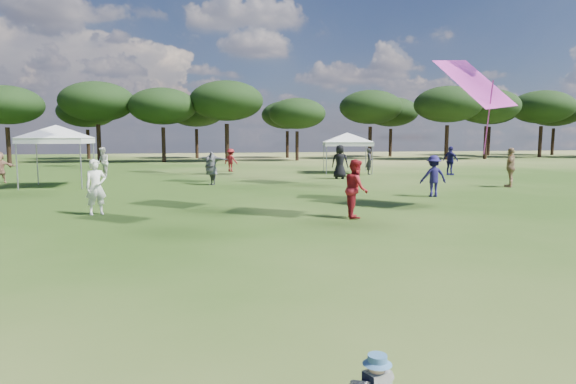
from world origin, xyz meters
The scene contains 4 objects.
tree_line centered at (2.39, 47.41, 5.42)m, with size 108.78×17.63×7.77m.
tent_left centered at (-6.96, 22.52, 2.73)m, with size 5.66×5.66×3.15m.
tent_right centered at (9.18, 27.69, 2.47)m, with size 5.89×5.89×2.89m.
festival_crowd centered at (1.39, 21.59, 0.83)m, with size 27.84×20.54×1.89m.
Camera 1 is at (-1.74, -1.66, 2.28)m, focal length 30.00 mm.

